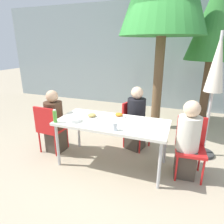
# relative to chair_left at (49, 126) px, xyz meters

# --- Properties ---
(ground_plane) EXTENTS (24.00, 24.00, 0.00)m
(ground_plane) POSITION_rel_chair_left_xyz_m (1.14, 0.02, -0.49)
(ground_plane) COLOR tan
(building_facade) EXTENTS (10.00, 0.20, 3.00)m
(building_facade) POSITION_rel_chair_left_xyz_m (1.14, 3.48, 1.01)
(building_facade) COLOR #89999E
(building_facade) RESTS_ON ground
(dining_table) EXTENTS (1.67, 0.77, 0.73)m
(dining_table) POSITION_rel_chair_left_xyz_m (1.14, 0.02, 0.18)
(dining_table) COLOR silver
(dining_table) RESTS_ON ground
(chair_left) EXTENTS (0.42, 0.42, 0.85)m
(chair_left) POSITION_rel_chair_left_xyz_m (0.00, 0.00, 0.00)
(chair_left) COLOR red
(chair_left) RESTS_ON ground
(person_left) EXTENTS (0.31, 0.31, 1.11)m
(person_left) POSITION_rel_chair_left_xyz_m (0.05, 0.08, 0.03)
(person_left) COLOR #473D33
(person_left) RESTS_ON ground
(chair_right) EXTENTS (0.43, 0.43, 0.85)m
(chair_right) POSITION_rel_chair_left_xyz_m (2.27, 0.20, 0.00)
(chair_right) COLOR red
(chair_right) RESTS_ON ground
(person_right) EXTENTS (0.31, 0.31, 1.13)m
(person_right) POSITION_rel_chair_left_xyz_m (2.22, 0.12, 0.05)
(person_right) COLOR #473D33
(person_right) RESTS_ON ground
(chair_far) EXTENTS (0.51, 0.51, 0.85)m
(chair_far) POSITION_rel_chair_left_xyz_m (1.29, 0.73, 0.00)
(chair_far) COLOR red
(chair_far) RESTS_ON ground
(person_far) EXTENTS (0.36, 0.36, 1.15)m
(person_far) POSITION_rel_chair_left_xyz_m (1.35, 0.66, 0.05)
(person_far) COLOR #473D33
(person_far) RESTS_ON ground
(closed_umbrella) EXTENTS (0.36, 0.36, 2.01)m
(closed_umbrella) POSITION_rel_chair_left_xyz_m (2.52, 0.83, 0.92)
(closed_umbrella) COLOR #333333
(closed_umbrella) RESTS_ON ground
(plate_0) EXTENTS (0.22, 0.22, 0.06)m
(plate_0) POSITION_rel_chair_left_xyz_m (1.17, 0.25, 0.26)
(plate_0) COLOR white
(plate_0) RESTS_ON dining_table
(plate_1) EXTENTS (0.23, 0.23, 0.07)m
(plate_1) POSITION_rel_chair_left_xyz_m (0.78, 0.07, 0.26)
(plate_1) COLOR white
(plate_1) RESTS_ON dining_table
(bottle) EXTENTS (0.06, 0.06, 0.20)m
(bottle) POSITION_rel_chair_left_xyz_m (0.36, -0.29, 0.33)
(bottle) COLOR #51A338
(bottle) RESTS_ON dining_table
(drinking_cup) EXTENTS (0.07, 0.07, 0.11)m
(drinking_cup) POSITION_rel_chair_left_xyz_m (1.29, -0.27, 0.29)
(drinking_cup) COLOR silver
(drinking_cup) RESTS_ON dining_table
(salad_bowl) EXTENTS (0.20, 0.20, 0.05)m
(salad_bowl) POSITION_rel_chair_left_xyz_m (0.61, -0.17, 0.26)
(salad_bowl) COLOR white
(salad_bowl) RESTS_ON dining_table
(tree_behind_left) EXTENTS (1.18, 1.18, 3.29)m
(tree_behind_left) POSITION_rel_chair_left_xyz_m (2.57, 2.57, 1.85)
(tree_behind_left) COLOR brown
(tree_behind_left) RESTS_ON ground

